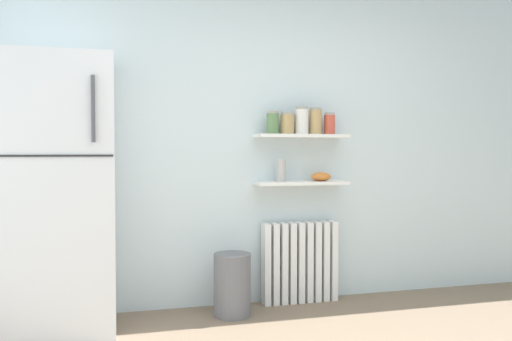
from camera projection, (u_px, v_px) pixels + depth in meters
name	position (u px, v px, depth m)	size (l,w,h in m)	color
back_wall	(265.00, 137.00, 4.09)	(7.04, 0.10, 2.60)	silver
refrigerator	(62.00, 195.00, 3.37)	(0.66, 0.65, 1.80)	silver
radiator	(300.00, 262.00, 4.07)	(0.60, 0.12, 0.63)	white
wall_shelf_lower	(301.00, 183.00, 4.02)	(0.72, 0.22, 0.03)	white
wall_shelf_upper	(302.00, 136.00, 4.00)	(0.72, 0.22, 0.03)	white
storage_jar_0	(273.00, 123.00, 3.94)	(0.09, 0.09, 0.18)	#5B7F4C
storage_jar_1	(287.00, 123.00, 3.97)	(0.11, 0.11, 0.17)	tan
storage_jar_2	(302.00, 121.00, 4.00)	(0.11, 0.11, 0.21)	silver
storage_jar_3	(316.00, 121.00, 4.03)	(0.09, 0.09, 0.21)	tan
storage_jar_4	(330.00, 124.00, 4.06)	(0.09, 0.09, 0.17)	#C64C38
vase	(281.00, 170.00, 3.97)	(0.07, 0.07, 0.17)	#B2ADA8
shelf_bowl	(321.00, 177.00, 4.06)	(0.15, 0.15, 0.07)	orange
trash_bin	(232.00, 285.00, 3.73)	(0.27, 0.27, 0.45)	slate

